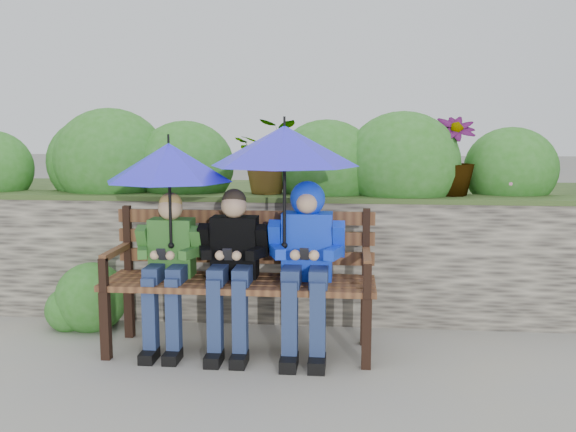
# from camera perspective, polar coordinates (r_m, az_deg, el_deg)

# --- Properties ---
(ground) EXTENTS (60.00, 60.00, 0.00)m
(ground) POSITION_cam_1_polar(r_m,az_deg,el_deg) (4.69, -0.12, -11.73)
(ground) COLOR gray
(ground) RESTS_ON ground
(garden_backdrop) EXTENTS (8.00, 2.88, 1.90)m
(garden_backdrop) POSITION_cam_1_polar(r_m,az_deg,el_deg) (6.06, 0.51, -0.61)
(garden_backdrop) COLOR #3A3631
(garden_backdrop) RESTS_ON ground
(park_bench) EXTENTS (1.89, 0.56, 1.00)m
(park_bench) POSITION_cam_1_polar(r_m,az_deg,el_deg) (4.58, -4.19, -4.84)
(park_bench) COLOR black
(park_bench) RESTS_ON ground
(boy_left) EXTENTS (0.46, 0.53, 1.12)m
(boy_left) POSITION_cam_1_polar(r_m,az_deg,el_deg) (4.60, -10.57, -3.96)
(boy_left) COLOR #376527
(boy_left) RESTS_ON ground
(boy_middle) EXTENTS (0.48, 0.56, 1.15)m
(boy_middle) POSITION_cam_1_polar(r_m,az_deg,el_deg) (4.49, -4.96, -3.98)
(boy_middle) COLOR black
(boy_middle) RESTS_ON ground
(boy_right) EXTENTS (0.52, 0.63, 1.21)m
(boy_right) POSITION_cam_1_polar(r_m,az_deg,el_deg) (4.42, 1.65, -3.24)
(boy_right) COLOR blue
(boy_right) RESTS_ON ground
(umbrella_left) EXTENTS (0.89, 0.89, 0.80)m
(umbrella_left) POSITION_cam_1_polar(r_m,az_deg,el_deg) (4.50, -10.54, 4.71)
(umbrella_left) COLOR #2724EC
(umbrella_left) RESTS_ON ground
(umbrella_right) EXTENTS (1.01, 1.01, 0.90)m
(umbrella_right) POSITION_cam_1_polar(r_m,az_deg,el_deg) (4.31, -0.32, 6.25)
(umbrella_right) COLOR #2724EC
(umbrella_right) RESTS_ON ground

